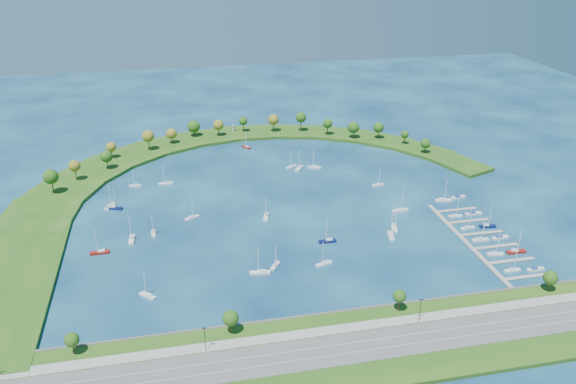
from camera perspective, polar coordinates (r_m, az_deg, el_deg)
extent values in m
plane|color=#082046|center=(314.60, -0.70, -1.11)|extent=(700.00, 700.00, 0.00)
cube|color=#1D4B14|center=(212.65, 6.12, -15.28)|extent=(420.00, 42.00, 1.60)
cube|color=#474442|center=(228.63, 4.47, -11.90)|extent=(420.00, 1.20, 1.80)
cube|color=#515154|center=(212.10, 6.14, -15.10)|extent=(420.00, 16.00, 0.12)
cube|color=gray|center=(220.21, 5.25, -13.32)|extent=(420.00, 5.00, 0.12)
cube|color=silver|center=(210.25, 6.35, -15.50)|extent=(420.00, 0.15, 0.02)
cube|color=silver|center=(213.88, 5.93, -14.67)|extent=(420.00, 0.15, 0.02)
cylinder|color=#382314|center=(220.08, -20.47, -14.30)|extent=(0.56, 0.56, 4.90)
sphere|color=#184C13|center=(218.00, -20.61, -13.58)|extent=(5.20, 5.20, 5.20)
cylinder|color=#382314|center=(216.84, -5.65, -13.18)|extent=(0.56, 0.56, 5.25)
sphere|color=#184C13|center=(214.52, -5.69, -12.37)|extent=(6.00, 6.00, 6.00)
cylinder|color=#382314|center=(230.54, 10.90, -10.91)|extent=(0.56, 0.56, 5.60)
sphere|color=#184C13|center=(228.36, 10.98, -10.13)|extent=(5.20, 5.20, 5.20)
cylinder|color=#382314|center=(260.52, 24.39, -8.46)|extent=(0.56, 0.56, 4.90)
sphere|color=#184C13|center=(258.68, 24.53, -7.78)|extent=(6.00, 6.00, 6.00)
cylinder|color=black|center=(208.62, -8.22, -14.27)|extent=(0.24, 0.24, 10.00)
cylinder|color=black|center=(225.23, 12.92, -11.39)|extent=(0.24, 0.24, 10.00)
cube|color=#1D4B14|center=(324.38, -23.54, -2.30)|extent=(43.73, 48.72, 2.00)
cube|color=#1D4B14|center=(349.34, -21.48, -0.03)|extent=(50.23, 54.30, 2.00)
cube|color=#1D4B14|center=(371.67, -18.69, 1.87)|extent=(54.07, 56.09, 2.00)
cube|color=#1D4B14|center=(390.62, -15.37, 3.41)|extent=(55.20, 54.07, 2.00)
cube|color=#1D4B14|center=(405.64, -11.67, 4.58)|extent=(53.65, 48.47, 2.00)
cube|color=#1D4B14|center=(416.32, -7.72, 5.40)|extent=(49.62, 39.75, 2.00)
cube|color=#1D4B14|center=(422.40, -3.60, 5.86)|extent=(44.32, 29.96, 2.00)
cube|color=#1D4B14|center=(423.71, 0.59, 5.97)|extent=(49.49, 38.05, 2.00)
cube|color=#1D4B14|center=(420.24, 4.76, 5.73)|extent=(51.13, 44.12, 2.00)
cube|color=#1D4B14|center=(412.06, 8.82, 5.13)|extent=(49.19, 47.96, 2.00)
cube|color=#1D4B14|center=(399.37, 12.68, 4.17)|extent=(43.90, 49.49, 2.00)
cube|color=#1D4B14|center=(382.52, 16.23, 2.85)|extent=(35.67, 48.74, 2.00)
cube|color=#1D4B14|center=(276.86, -25.45, -7.40)|extent=(36.00, 130.81, 1.90)
cylinder|color=#382314|center=(345.25, -22.26, 0.51)|extent=(0.56, 0.56, 8.53)
sphere|color=#184C13|center=(343.05, -22.42, 1.41)|extent=(8.33, 8.33, 8.33)
cylinder|color=#382314|center=(358.75, -20.25, 1.67)|extent=(0.56, 0.56, 7.76)
sphere|color=brown|center=(356.87, -20.37, 2.44)|extent=(6.80, 6.80, 6.80)
cylinder|color=#382314|center=(370.12, -17.43, 2.69)|extent=(0.56, 0.56, 6.73)
sphere|color=#184C13|center=(368.42, -17.53, 3.39)|extent=(7.51, 7.51, 7.51)
cylinder|color=#382314|center=(387.21, -17.04, 3.67)|extent=(0.56, 0.56, 6.23)
sphere|color=brown|center=(385.74, -17.12, 4.28)|extent=(6.42, 6.42, 6.42)
cylinder|color=#382314|center=(394.42, -13.59, 4.61)|extent=(0.56, 0.56, 8.25)
sphere|color=brown|center=(392.57, -13.68, 5.39)|extent=(7.89, 7.89, 7.89)
cylinder|color=#382314|center=(404.58, -11.41, 5.12)|extent=(0.56, 0.56, 5.47)
sphere|color=brown|center=(403.22, -11.46, 5.68)|extent=(7.33, 7.33, 7.33)
cylinder|color=#382314|center=(416.11, -9.27, 5.82)|extent=(0.56, 0.56, 5.30)
sphere|color=#184C13|center=(414.73, -9.31, 6.40)|extent=(8.79, 8.79, 8.79)
cylinder|color=#382314|center=(414.23, -6.87, 5.98)|extent=(0.56, 0.56, 6.61)
sphere|color=brown|center=(412.74, -6.91, 6.61)|extent=(7.35, 7.35, 7.35)
cylinder|color=#382314|center=(420.94, -4.43, 6.41)|extent=(0.56, 0.56, 6.90)
sphere|color=#184C13|center=(419.50, -4.45, 7.02)|extent=(6.21, 6.21, 6.21)
cylinder|color=#382314|center=(420.33, -1.45, 6.49)|extent=(0.56, 0.56, 7.41)
sphere|color=brown|center=(418.72, -1.45, 7.17)|extent=(7.71, 7.71, 7.71)
cylinder|color=#382314|center=(420.32, 1.28, 6.61)|extent=(0.56, 0.56, 9.08)
sphere|color=#184C13|center=(418.48, 1.29, 7.40)|extent=(7.61, 7.61, 7.61)
cylinder|color=#382314|center=(414.07, 3.93, 6.13)|extent=(0.56, 0.56, 7.11)
sphere|color=#184C13|center=(412.54, 3.95, 6.78)|extent=(6.80, 6.80, 6.80)
cylinder|color=#382314|center=(409.26, 6.46, 5.74)|extent=(0.56, 0.56, 6.21)
sphere|color=#184C13|center=(407.75, 6.50, 6.37)|extent=(8.25, 8.25, 8.25)
cylinder|color=#382314|center=(410.74, 8.90, 5.69)|extent=(0.56, 0.56, 6.57)
sphere|color=#184C13|center=(409.24, 8.95, 6.32)|extent=(7.36, 7.36, 7.36)
cylinder|color=#382314|center=(402.74, 11.43, 5.06)|extent=(0.56, 0.56, 5.99)
sphere|color=#184C13|center=(401.42, 11.48, 5.61)|extent=(5.42, 5.42, 5.42)
cylinder|color=#382314|center=(389.45, 13.39, 4.14)|extent=(0.56, 0.56, 5.31)
sphere|color=#184C13|center=(388.12, 13.45, 4.69)|extent=(6.52, 6.52, 6.52)
cylinder|color=gray|center=(422.56, -5.40, 6.26)|extent=(2.20, 2.20, 4.31)
cylinder|color=gray|center=(421.85, -5.41, 6.56)|extent=(2.60, 2.60, 0.30)
cube|color=gray|center=(288.73, 17.20, -4.76)|extent=(2.20, 82.00, 0.40)
cube|color=gray|center=(271.12, 22.73, -7.71)|extent=(22.00, 2.00, 0.40)
cylinder|color=#382314|center=(276.99, 24.62, -7.30)|extent=(0.36, 0.36, 1.60)
cube|color=gray|center=(280.24, 21.27, -6.35)|extent=(22.00, 2.00, 0.40)
cylinder|color=#382314|center=(285.92, 23.13, -5.98)|extent=(0.36, 0.36, 1.60)
cube|color=gray|center=(289.68, 19.92, -5.07)|extent=(22.00, 2.00, 0.40)
cylinder|color=#382314|center=(295.18, 21.74, -4.75)|extent=(0.36, 0.36, 1.60)
cube|color=gray|center=(299.40, 18.66, -3.87)|extent=(22.00, 2.00, 0.40)
cylinder|color=#382314|center=(304.72, 20.45, -3.58)|extent=(0.36, 0.36, 1.60)
cube|color=gray|center=(309.38, 17.48, -2.74)|extent=(22.00, 2.00, 0.40)
cylinder|color=#382314|center=(314.53, 19.23, -2.49)|extent=(0.36, 0.36, 1.60)
cube|color=gray|center=(319.59, 16.38, -1.69)|extent=(22.00, 2.00, 0.40)
cylinder|color=#382314|center=(324.58, 18.09, -1.46)|extent=(0.36, 0.36, 1.60)
cube|color=silver|center=(257.57, -1.26, -7.31)|extent=(5.90, 7.38, 0.90)
cube|color=silver|center=(256.58, -1.33, -7.25)|extent=(2.67, 2.99, 0.63)
cylinder|color=silver|center=(255.17, -1.22, -6.20)|extent=(0.32, 0.32, 10.10)
cube|color=silver|center=(360.64, 2.63, 2.43)|extent=(8.62, 5.41, 1.00)
cube|color=silver|center=(360.21, 2.76, 2.55)|extent=(3.33, 2.65, 0.70)
cylinder|color=silver|center=(358.45, 2.54, 3.35)|extent=(0.32, 0.32, 11.29)
cube|color=maroon|center=(395.41, -4.13, 4.43)|extent=(5.65, 7.46, 0.90)
cube|color=silver|center=(394.60, -4.07, 4.51)|extent=(2.60, 2.99, 0.63)
cylinder|color=silver|center=(393.99, -4.21, 5.20)|extent=(0.32, 0.32, 10.07)
cube|color=silver|center=(259.25, 3.57, -7.12)|extent=(8.21, 4.55, 0.95)
cube|color=silver|center=(259.20, 3.72, -6.92)|extent=(3.11, 2.33, 0.66)
cylinder|color=silver|center=(255.93, 3.48, -6.05)|extent=(0.32, 0.32, 10.68)
cube|color=silver|center=(245.07, -13.72, -9.95)|extent=(7.11, 7.07, 0.94)
cube|color=silver|center=(244.14, -13.61, -9.86)|extent=(3.03, 3.02, 0.66)
cylinder|color=silver|center=(242.31, -13.96, -8.78)|extent=(0.32, 0.32, 10.57)
cube|color=#0A1240|center=(321.62, -16.78, -1.54)|extent=(8.91, 5.62, 1.04)
cube|color=silver|center=(321.64, -16.93, -1.38)|extent=(3.45, 2.75, 0.73)
cylinder|color=silver|center=(318.67, -16.80, -0.52)|extent=(0.32, 0.32, 11.68)
cube|color=silver|center=(252.82, -2.78, -7.99)|extent=(9.16, 3.72, 1.07)
cube|color=silver|center=(252.34, -2.59, -7.81)|extent=(3.33, 2.17, 0.75)
cylinder|color=silver|center=(249.35, -2.98, -6.73)|extent=(0.32, 0.32, 12.02)
cube|color=silver|center=(324.52, -17.16, -1.35)|extent=(5.78, 8.45, 0.99)
cube|color=silver|center=(323.54, -17.26, -1.28)|extent=(2.75, 3.32, 0.70)
cylinder|color=silver|center=(322.51, -17.24, -0.33)|extent=(0.32, 0.32, 11.19)
cube|color=silver|center=(339.79, 8.89, 0.69)|extent=(7.39, 3.24, 0.86)
cube|color=silver|center=(339.15, 8.79, 0.78)|extent=(2.71, 1.82, 0.60)
cylinder|color=silver|center=(337.99, 9.03, 1.52)|extent=(0.32, 0.32, 9.65)
cube|color=silver|center=(285.21, 10.14, -4.30)|extent=(4.36, 9.13, 1.06)
cube|color=silver|center=(284.02, 10.18, -4.23)|extent=(2.37, 3.39, 0.74)
cylinder|color=silver|center=(282.79, 10.22, -3.09)|extent=(0.32, 0.32, 11.89)
cube|color=silver|center=(290.75, -13.17, -4.02)|extent=(2.21, 7.03, 0.84)
cube|color=silver|center=(291.03, -13.19, -3.84)|extent=(1.45, 2.49, 0.59)
cylinder|color=silver|center=(287.88, -13.26, -3.18)|extent=(0.32, 0.32, 9.41)
cube|color=silver|center=(344.94, -12.01, 0.82)|extent=(8.48, 2.77, 1.00)
cube|color=silver|center=(344.63, -11.88, 0.96)|extent=(3.01, 1.79, 0.70)
cylinder|color=silver|center=(342.54, -12.21, 1.75)|extent=(0.32, 0.32, 11.30)
cube|color=silver|center=(287.57, -15.20, -4.57)|extent=(3.02, 9.02, 1.07)
cube|color=silver|center=(287.92, -15.20, -4.33)|extent=(1.93, 3.21, 0.75)
cylinder|color=silver|center=(283.91, -15.35, -3.49)|extent=(0.32, 0.32, 12.00)
cube|color=silver|center=(346.22, -14.87, 0.59)|extent=(7.19, 2.91, 0.84)
cube|color=silver|center=(345.81, -14.77, 0.70)|extent=(2.61, 1.70, 0.59)
cylinder|color=silver|center=(344.34, -15.06, 1.37)|extent=(0.32, 0.32, 9.44)
cube|color=silver|center=(359.06, 1.14, 2.36)|extent=(7.29, 8.71, 1.07)
cube|color=silver|center=(359.47, 1.20, 2.54)|extent=(3.26, 3.56, 0.75)
cylinder|color=silver|center=(356.00, 1.10, 3.30)|extent=(0.32, 0.32, 12.08)
cube|color=silver|center=(361.45, 0.34, 2.50)|extent=(7.65, 5.88, 0.92)
cube|color=silver|center=(361.65, 0.43, 2.65)|extent=(3.07, 2.70, 0.64)
cylinder|color=silver|center=(358.96, 0.28, 3.31)|extent=(0.32, 0.32, 10.36)
cube|color=silver|center=(302.07, -9.47, -2.53)|extent=(7.91, 5.80, 0.94)
cube|color=silver|center=(301.35, -9.60, -2.44)|extent=(3.15, 2.70, 0.66)
cylinder|color=silver|center=(299.80, -9.44, -1.51)|extent=(0.32, 0.32, 10.60)
cube|color=silver|center=(292.84, 10.48, -3.52)|extent=(5.26, 9.42, 1.09)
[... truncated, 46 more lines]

